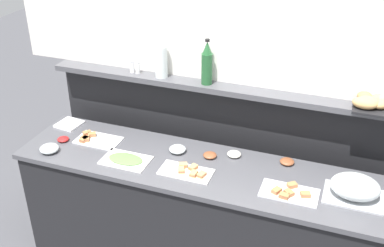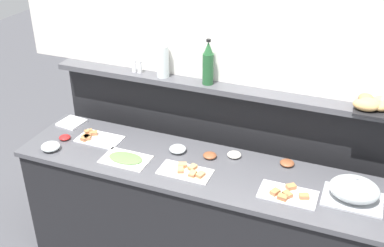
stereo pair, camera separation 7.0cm
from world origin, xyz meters
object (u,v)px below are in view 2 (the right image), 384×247
Objects in this scene: sandwich_platter_front at (288,194)px; condiment_bowl_teal at (210,155)px; sandwich_platter_rear at (187,171)px; condiment_bowl_dark at (287,163)px; serving_cloche at (354,190)px; napkin_stack at (72,123)px; glass_bowl_medium at (51,147)px; glass_bowl_large at (178,149)px; cold_cuts_platter at (126,159)px; wine_bottle_green at (208,64)px; salt_shaker at (134,66)px; condiment_bowl_red at (65,137)px; pepper_shaker at (140,67)px; bread_basket at (380,105)px; sandwich_platter_side at (96,138)px; condiment_bowl_cream at (234,155)px; water_carafe at (163,61)px.

sandwich_platter_front reaches higher than condiment_bowl_teal.
sandwich_platter_rear is 3.62× the size of condiment_bowl_dark.
napkin_stack is at bearing 174.88° from serving_cloche.
glass_bowl_large is at bearing 19.92° from glass_bowl_medium.
serving_cloche is at bearing 5.37° from glass_bowl_medium.
cold_cuts_platter is 1.44m from serving_cloche.
salt_shaker is (-0.57, 0.00, -0.10)m from wine_bottle_green.
condiment_bowl_red is 1.15m from wine_bottle_green.
bread_basket is at bearing 0.01° from pepper_shaker.
condiment_bowl_teal is at bearing 5.07° from sandwich_platter_side.
condiment_bowl_cream is at bearing 0.46° from napkin_stack.
glass_bowl_medium is at bearing -76.96° from napkin_stack.
condiment_bowl_cream is at bearing 24.76° from condiment_bowl_teal.
pepper_shaker reaches higher than sandwich_platter_side.
sandwich_platter_front is at bearing -21.18° from condiment_bowl_teal.
sandwich_platter_front is 0.51m from condiment_bowl_cream.
bread_basket is (2.04, 0.59, 0.42)m from glass_bowl_medium.
condiment_bowl_red is 0.89m from water_carafe.
sandwich_platter_side is at bearing 154.00° from cold_cuts_platter.
napkin_stack is at bearing 154.88° from cold_cuts_platter.
condiment_bowl_teal is 0.40× the size of water_carafe.
napkin_stack is 0.69m from pepper_shaker.
condiment_bowl_cream is 0.23× the size of bread_basket.
sandwich_platter_front is 4.18× the size of condiment_bowl_red.
glass_bowl_medium is 1.60m from condiment_bowl_dark.
sandwich_platter_rear is 0.66m from condiment_bowl_dark.
condiment_bowl_teal is at bearing -155.24° from condiment_bowl_cream.
sandwich_platter_side is at bearing -174.39° from glass_bowl_large.
condiment_bowl_dark is 1.63m from napkin_stack.
serving_cloche is at bearing -98.40° from bread_basket.
cold_cuts_platter is at bearing -8.38° from condiment_bowl_red.
bread_basket is (2.03, 0.44, 0.43)m from condiment_bowl_red.
pepper_shaker reaches higher than bread_basket.
condiment_bowl_cream reaches higher than cold_cuts_platter.
serving_cloche is at bearing 5.48° from sandwich_platter_rear.
salt_shaker is at bearing 26.37° from napkin_stack.
glass_bowl_large is 0.39m from condiment_bowl_cream.
bread_basket reaches higher than sandwich_platter_rear.
salt_shaker is at bearing 165.91° from serving_cloche.
sandwich_platter_front is 0.82m from glass_bowl_large.
water_carafe reaches higher than cold_cuts_platter.
sandwich_platter_rear is 2.97× the size of glass_bowl_large.
wine_bottle_green reaches higher than cold_cuts_platter.
glass_bowl_large is 0.28× the size of bread_basket.
condiment_bowl_red is at bearing -167.89° from bread_basket.
sandwich_platter_front is 3.93× the size of salt_shaker.
bread_basket reaches higher than condiment_bowl_dark.
sandwich_platter_front is at bearing -129.88° from bread_basket.
water_carafe is at bearing -0.00° from pepper_shaker.
sandwich_platter_rear is at bearing -108.94° from condiment_bowl_teal.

